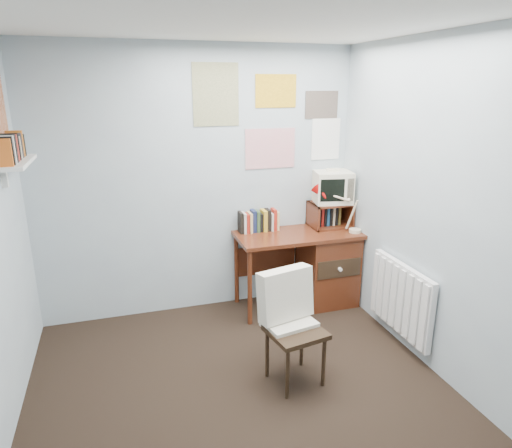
{
  "coord_description": "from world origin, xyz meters",
  "views": [
    {
      "loc": [
        -0.73,
        -2.4,
        2.14
      ],
      "look_at": [
        0.31,
        0.97,
        1.06
      ],
      "focal_mm": 32.0,
      "sensor_mm": 36.0,
      "label": 1
    }
  ],
  "objects_px": {
    "wall_shelf": "(15,162)",
    "crt_tv": "(332,185)",
    "desk_lamp": "(356,211)",
    "tv_riser": "(330,214)",
    "radiator": "(401,298)",
    "desk_chair": "(296,332)",
    "desk": "(322,264)"
  },
  "relations": [
    {
      "from": "desk_lamp",
      "to": "wall_shelf",
      "type": "height_order",
      "value": "wall_shelf"
    },
    {
      "from": "desk_chair",
      "to": "radiator",
      "type": "bearing_deg",
      "value": 2.0
    },
    {
      "from": "desk_chair",
      "to": "tv_riser",
      "type": "height_order",
      "value": "tv_riser"
    },
    {
      "from": "desk_lamp",
      "to": "radiator",
      "type": "xyz_separation_m",
      "value": [
        0.02,
        -0.79,
        -0.55
      ]
    },
    {
      "from": "desk_chair",
      "to": "wall_shelf",
      "type": "distance_m",
      "value": 2.32
    },
    {
      "from": "desk",
      "to": "wall_shelf",
      "type": "xyz_separation_m",
      "value": [
        -2.57,
        -0.38,
        1.21
      ]
    },
    {
      "from": "desk",
      "to": "desk_lamp",
      "type": "xyz_separation_m",
      "value": [
        0.27,
        -0.14,
        0.57
      ]
    },
    {
      "from": "radiator",
      "to": "wall_shelf",
      "type": "relative_size",
      "value": 1.29
    },
    {
      "from": "crt_tv",
      "to": "wall_shelf",
      "type": "relative_size",
      "value": 0.58
    },
    {
      "from": "desk",
      "to": "tv_riser",
      "type": "bearing_deg",
      "value": 42.96
    },
    {
      "from": "crt_tv",
      "to": "desk_chair",
      "type": "bearing_deg",
      "value": -113.91
    },
    {
      "from": "desk",
      "to": "desk_chair",
      "type": "xyz_separation_m",
      "value": [
        -0.75,
        -1.16,
        0.01
      ]
    },
    {
      "from": "desk_lamp",
      "to": "radiator",
      "type": "height_order",
      "value": "desk_lamp"
    },
    {
      "from": "desk_lamp",
      "to": "desk",
      "type": "bearing_deg",
      "value": 158.46
    },
    {
      "from": "desk_lamp",
      "to": "radiator",
      "type": "bearing_deg",
      "value": -82.62
    },
    {
      "from": "desk_chair",
      "to": "tv_riser",
      "type": "xyz_separation_m",
      "value": [
        0.87,
        1.27,
        0.47
      ]
    },
    {
      "from": "desk_chair",
      "to": "wall_shelf",
      "type": "xyz_separation_m",
      "value": [
        -1.82,
        0.78,
        1.21
      ]
    },
    {
      "from": "radiator",
      "to": "wall_shelf",
      "type": "distance_m",
      "value": 3.15
    },
    {
      "from": "desk_chair",
      "to": "desk",
      "type": "bearing_deg",
      "value": 46.55
    },
    {
      "from": "tv_riser",
      "to": "crt_tv",
      "type": "relative_size",
      "value": 1.12
    },
    {
      "from": "desk_chair",
      "to": "wall_shelf",
      "type": "bearing_deg",
      "value": 146.42
    },
    {
      "from": "desk_chair",
      "to": "wall_shelf",
      "type": "relative_size",
      "value": 1.33
    },
    {
      "from": "desk_lamp",
      "to": "wall_shelf",
      "type": "bearing_deg",
      "value": -169.24
    },
    {
      "from": "wall_shelf",
      "to": "crt_tv",
      "type": "bearing_deg",
      "value": 10.67
    },
    {
      "from": "desk",
      "to": "crt_tv",
      "type": "xyz_separation_m",
      "value": [
        0.14,
        0.13,
        0.77
      ]
    },
    {
      "from": "tv_riser",
      "to": "wall_shelf",
      "type": "height_order",
      "value": "wall_shelf"
    },
    {
      "from": "desk_lamp",
      "to": "tv_riser",
      "type": "xyz_separation_m",
      "value": [
        -0.15,
        0.25,
        -0.09
      ]
    },
    {
      "from": "desk_chair",
      "to": "tv_riser",
      "type": "relative_size",
      "value": 2.05
    },
    {
      "from": "desk_chair",
      "to": "radiator",
      "type": "distance_m",
      "value": 1.07
    },
    {
      "from": "desk_lamp",
      "to": "tv_riser",
      "type": "height_order",
      "value": "desk_lamp"
    },
    {
      "from": "crt_tv",
      "to": "desk_lamp",
      "type": "bearing_deg",
      "value": -53.2
    },
    {
      "from": "desk",
      "to": "desk_chair",
      "type": "distance_m",
      "value": 1.38
    }
  ]
}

